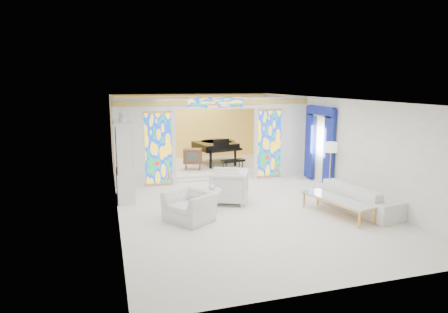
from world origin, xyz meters
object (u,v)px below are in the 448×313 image
object	(u,v)px
sofa	(360,197)
coffee_table	(337,200)
china_cabinet	(124,161)
armchair_left	(190,206)
grand_piano	(217,146)
tv_console	(193,156)
armchair_right	(229,186)

from	to	relation	value
sofa	coffee_table	size ratio (longest dim) A/B	1.16
coffee_table	sofa	bearing A→B (deg)	12.91
china_cabinet	coffee_table	xyz separation A→B (m)	(5.32, -3.18, -0.74)
china_cabinet	armchair_left	size ratio (longest dim) A/B	2.33
china_cabinet	sofa	xyz separation A→B (m)	(6.17, -2.99, -0.79)
sofa	grand_piano	bearing A→B (deg)	9.39
coffee_table	tv_console	xyz separation A→B (m)	(-2.64, 5.93, 0.27)
china_cabinet	tv_console	size ratio (longest dim) A/B	3.39
sofa	tv_console	xyz separation A→B (m)	(-3.49, 5.73, 0.33)
armchair_right	sofa	size ratio (longest dim) A/B	0.42
sofa	coffee_table	world-z (taller)	sofa
tv_console	sofa	bearing A→B (deg)	-41.58
tv_console	china_cabinet	bearing A→B (deg)	-117.21
china_cabinet	armchair_right	size ratio (longest dim) A/B	2.50
armchair_right	tv_console	distance (m)	3.99
sofa	tv_console	world-z (taller)	tv_console
armchair_left	coffee_table	bearing A→B (deg)	44.96
armchair_left	grand_piano	xyz separation A→B (m)	(2.40, 6.07, 0.55)
armchair_left	grand_piano	size ratio (longest dim) A/B	0.39
grand_piano	china_cabinet	bearing A→B (deg)	-148.50
tv_console	armchair_right	bearing A→B (deg)	-69.62
armchair_left	coffee_table	distance (m)	3.89
tv_console	armchair_left	bearing A→B (deg)	-85.73
coffee_table	tv_console	size ratio (longest dim) A/B	2.74
armchair_right	tv_console	world-z (taller)	armchair_right
sofa	coffee_table	bearing A→B (deg)	93.29
coffee_table	china_cabinet	bearing A→B (deg)	149.09
armchair_left	tv_console	bearing A→B (deg)	132.86
armchair_left	armchair_right	world-z (taller)	armchair_right
armchair_right	sofa	xyz separation A→B (m)	(3.26, -1.75, -0.12)
coffee_table	tv_console	distance (m)	6.49
armchair_left	sofa	world-z (taller)	armchair_left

